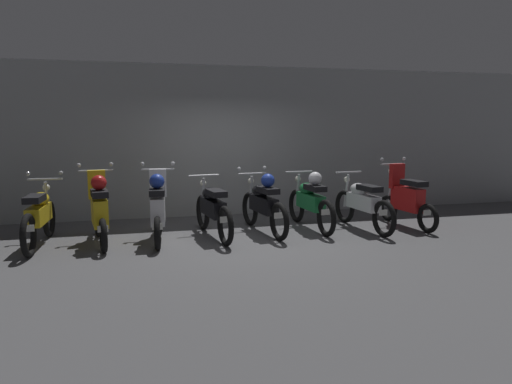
{
  "coord_description": "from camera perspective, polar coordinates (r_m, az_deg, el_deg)",
  "views": [
    {
      "loc": [
        -1.61,
        -7.62,
        1.92
      ],
      "look_at": [
        0.31,
        0.25,
        0.75
      ],
      "focal_mm": 32.64,
      "sensor_mm": 36.0,
      "label": 1
    }
  ],
  "objects": [
    {
      "name": "motorbike_slot_3",
      "position": [
        8.04,
        -5.33,
        -2.07
      ],
      "size": [
        0.56,
        1.94,
        1.03
      ],
      "color": "black",
      "rests_on": "ground"
    },
    {
      "name": "motorbike_slot_2",
      "position": [
        7.88,
        -11.91,
        -1.84
      ],
      "size": [
        0.59,
        1.68,
        1.29
      ],
      "color": "black",
      "rests_on": "ground"
    },
    {
      "name": "motorbike_slot_0",
      "position": [
        8.18,
        -25.02,
        -2.61
      ],
      "size": [
        0.59,
        1.95,
        1.15
      ],
      "color": "black",
      "rests_on": "ground"
    },
    {
      "name": "back_wall",
      "position": [
        10.03,
        -4.51,
        6.22
      ],
      "size": [
        16.0,
        0.3,
        3.15
      ],
      "primitive_type": "cube",
      "color": "gray",
      "rests_on": "ground"
    },
    {
      "name": "motorbike_slot_7",
      "position": [
        9.29,
        17.91,
        -0.8
      ],
      "size": [
        0.59,
        1.68,
        1.29
      ],
      "color": "black",
      "rests_on": "ground"
    },
    {
      "name": "motorbike_slot_4",
      "position": [
        8.31,
        0.9,
        -1.42
      ],
      "size": [
        0.58,
        1.94,
        1.15
      ],
      "color": "black",
      "rests_on": "ground"
    },
    {
      "name": "motorbike_slot_5",
      "position": [
        8.68,
        6.67,
        -1.08
      ],
      "size": [
        0.56,
        1.95,
        1.08
      ],
      "color": "black",
      "rests_on": "ground"
    },
    {
      "name": "motorbike_slot_1",
      "position": [
        7.94,
        -18.66,
        -2.02
      ],
      "size": [
        0.58,
        1.67,
        1.29
      ],
      "color": "black",
      "rests_on": "ground"
    },
    {
      "name": "ground_plane",
      "position": [
        8.02,
        -1.76,
        -5.63
      ],
      "size": [
        80.0,
        80.0,
        0.0
      ],
      "primitive_type": "plane",
      "color": "#4C4C4F"
    },
    {
      "name": "motorbike_slot_6",
      "position": [
        8.81,
        12.92,
        -1.33
      ],
      "size": [
        0.56,
        1.95,
        1.03
      ],
      "color": "black",
      "rests_on": "ground"
    }
  ]
}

